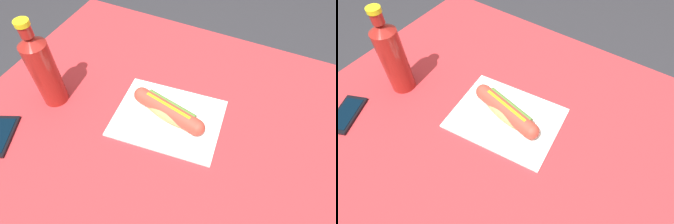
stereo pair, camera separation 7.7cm
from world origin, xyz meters
The scene contains 5 objects.
dining_table centered at (0.00, 0.00, 0.63)m, with size 1.26×0.93×0.75m.
paper_wrapper centered at (-0.08, 0.03, 0.75)m, with size 0.29×0.22×0.01m, color white.
hot_dog centered at (-0.08, 0.04, 0.78)m, with size 0.23×0.09×0.05m.
cell_phone centered at (-0.46, -0.21, 0.75)m, with size 0.11×0.14×0.01m.
soda_bottle centered at (-0.41, -0.04, 0.86)m, with size 0.07×0.07×0.27m.
Camera 2 is at (0.19, -0.36, 1.38)m, focal length 30.20 mm.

